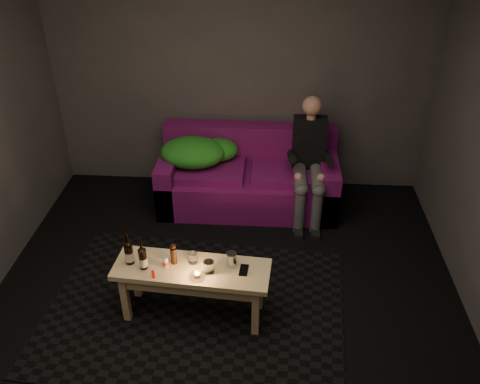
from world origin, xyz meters
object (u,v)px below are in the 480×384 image
(beer_bottle_b, at_px, (143,258))
(steel_cup, at_px, (232,259))
(person, at_px, (309,158))
(sofa, at_px, (248,179))
(beer_bottle_a, at_px, (129,252))
(coffee_table, at_px, (192,276))

(beer_bottle_b, height_order, steel_cup, beer_bottle_b)
(person, bearing_deg, sofa, 166.25)
(beer_bottle_a, xyz_separation_m, beer_bottle_b, (0.12, -0.05, -0.01))
(coffee_table, relative_size, beer_bottle_a, 4.43)
(coffee_table, distance_m, beer_bottle_b, 0.41)
(beer_bottle_b, bearing_deg, person, 49.73)
(beer_bottle_b, relative_size, steel_cup, 2.24)
(sofa, relative_size, beer_bottle_b, 7.15)
(sofa, relative_size, person, 1.50)
(person, bearing_deg, beer_bottle_b, -130.27)
(steel_cup, bearing_deg, sofa, 88.33)
(coffee_table, bearing_deg, steel_cup, 9.05)
(beer_bottle_b, bearing_deg, coffee_table, 4.36)
(coffee_table, bearing_deg, beer_bottle_a, 176.99)
(beer_bottle_b, bearing_deg, sofa, 67.38)
(sofa, distance_m, beer_bottle_b, 1.89)
(sofa, bearing_deg, steel_cup, -91.67)
(person, height_order, coffee_table, person)
(coffee_table, xyz_separation_m, beer_bottle_b, (-0.36, -0.03, 0.18))
(coffee_table, relative_size, beer_bottle_b, 4.79)
(steel_cup, bearing_deg, person, 66.12)
(sofa, height_order, beer_bottle_b, sofa)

